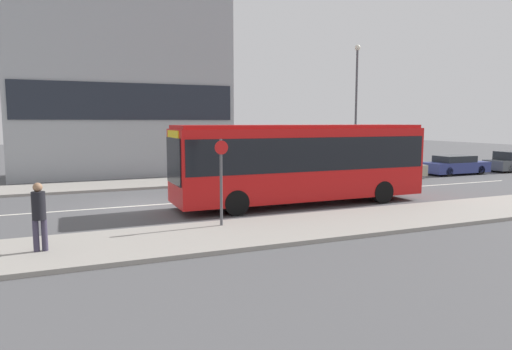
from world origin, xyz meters
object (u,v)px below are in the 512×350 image
parked_car_1 (455,165)px  bus_stop_sign (221,175)px  street_lamp (356,98)px  city_bus (301,159)px  parked_car_0 (390,168)px  pedestrian_near_stop (39,212)px

parked_car_1 → bus_stop_sign: 21.16m
parked_car_1 → street_lamp: 8.24m
city_bus → street_lamp: size_ratio=1.33×
parked_car_1 → bus_stop_sign: bus_stop_sign is taller
parked_car_1 → parked_car_0: bearing=-178.2°
street_lamp → city_bus: bearing=-136.7°
city_bus → pedestrian_near_stop: size_ratio=6.01×
city_bus → parked_car_0: bearing=36.9°
parked_car_0 → parked_car_1: bearing=1.8°
pedestrian_near_stop → city_bus: bearing=21.6°
city_bus → street_lamp: bearing=48.9°
bus_stop_sign → street_lamp: 16.60m
city_bus → parked_car_1: 15.85m
parked_car_1 → pedestrian_near_stop: pedestrian_near_stop is taller
parked_car_0 → street_lamp: size_ratio=0.54×
parked_car_1 → pedestrian_near_stop: size_ratio=2.49×
bus_stop_sign → street_lamp: (12.46, 10.49, 3.21)m
city_bus → parked_car_0: size_ratio=2.45×
bus_stop_sign → street_lamp: bearing=40.1°
parked_car_1 → bus_stop_sign: size_ratio=1.60×
pedestrian_near_stop → street_lamp: (17.74, 11.49, 3.81)m
bus_stop_sign → pedestrian_near_stop: bearing=-169.2°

